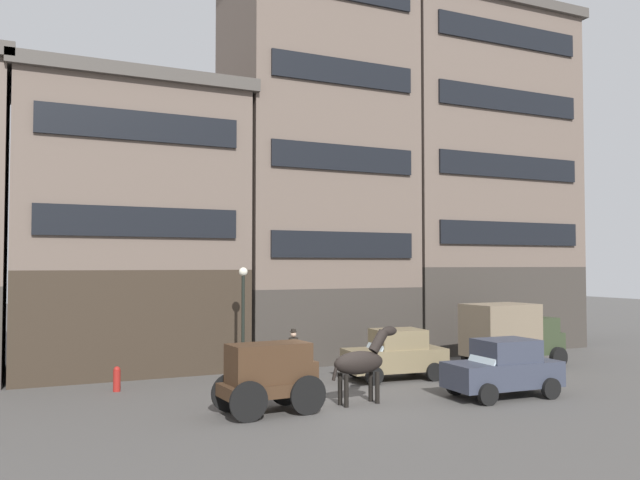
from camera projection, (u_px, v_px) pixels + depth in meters
The scene contains 12 objects.
ground_plane at pixel (338, 403), 19.56m from camera, with size 120.00×120.00×0.00m, color #4C4947.
building_center_left at pixel (128, 225), 26.44m from camera, with size 9.18×6.57×11.62m.
building_center_right at pixel (315, 157), 30.10m from camera, with size 8.37×6.57×18.47m.
building_far_right at pixel (470, 177), 33.86m from camera, with size 10.33×6.57×17.53m.
cargo_wagon at pixel (270, 373), 18.30m from camera, with size 3.00×1.70×1.98m.
draft_horse at pixel (362, 362), 19.54m from camera, with size 2.35×0.72×2.30m.
delivery_truck_near at pixel (511, 333), 26.42m from camera, with size 4.44×2.33×2.62m.
sedan_dark at pixel (503, 368), 20.54m from camera, with size 3.76×1.98×1.83m.
sedan_light at pixel (395, 354), 23.74m from camera, with size 3.83×2.14×1.83m.
pedestrian_officer at pixel (293, 351), 24.17m from camera, with size 0.44×0.44×1.79m.
streetlamp_curbside at pixel (243, 307), 23.43m from camera, with size 0.32×0.32×4.12m.
fire_hydrant_curbside at pixel (117, 379), 21.42m from camera, with size 0.24×0.24×0.83m.
Camera 1 is at (-8.77, -17.69, 4.21)m, focal length 36.17 mm.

